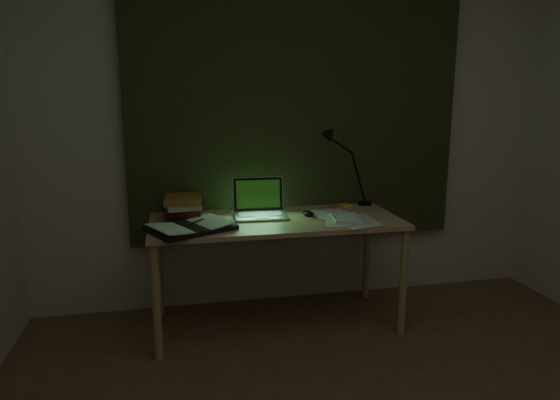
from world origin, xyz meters
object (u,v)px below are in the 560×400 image
(laptop, at_px, (261,199))
(desk_lamp, at_px, (366,169))
(loose_papers, at_px, (336,218))
(desk, at_px, (276,272))
(open_textbook, at_px, (191,227))
(book_stack, at_px, (183,207))

(laptop, bearing_deg, desk_lamp, 17.83)
(laptop, height_order, loose_papers, laptop)
(desk, distance_m, desk_lamp, 0.93)
(open_textbook, xyz_separation_m, loose_papers, (0.86, 0.06, -0.01))
(loose_papers, bearing_deg, desk, 164.62)
(desk_lamp, bearing_deg, laptop, -152.86)
(desk, height_order, open_textbook, open_textbook)
(desk, distance_m, laptop, 0.46)
(open_textbook, bearing_deg, laptop, -1.43)
(open_textbook, relative_size, loose_papers, 1.14)
(book_stack, distance_m, loose_papers, 0.93)
(desk_lamp, bearing_deg, open_textbook, -148.91)
(book_stack, xyz_separation_m, desk_lamp, (1.21, 0.11, 0.18))
(book_stack, bearing_deg, laptop, -11.22)
(laptop, distance_m, loose_papers, 0.47)
(laptop, xyz_separation_m, desk_lamp, (0.75, 0.21, 0.13))
(book_stack, height_order, loose_papers, book_stack)
(laptop, distance_m, book_stack, 0.47)
(laptop, distance_m, open_textbook, 0.48)
(open_textbook, distance_m, book_stack, 0.30)
(laptop, height_order, open_textbook, laptop)
(desk, relative_size, open_textbook, 3.46)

